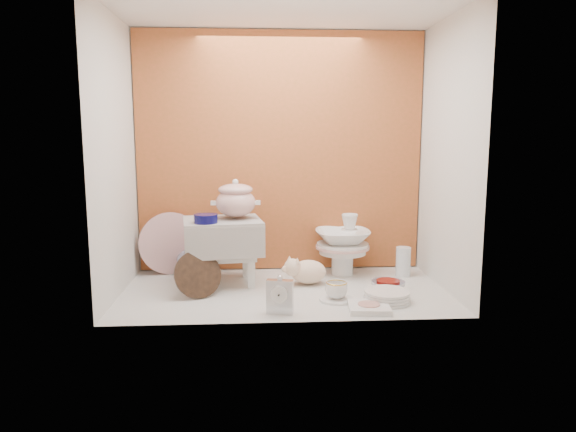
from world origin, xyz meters
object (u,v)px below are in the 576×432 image
Objects in this scene: step_stool at (223,252)px; crystal_bowl at (388,286)px; dinner_plate_stack at (387,296)px; porcelain_tower at (343,244)px; soup_tureen at (236,199)px; plush_pig at (308,271)px; blue_white_vase at (196,256)px; floral_platter at (170,243)px; gold_rim_teacup at (336,290)px; mantel_clock at (280,295)px.

crystal_bowl is at bearing -21.54° from step_stool.
dinner_plate_stack is 0.59m from porcelain_tower.
plush_pig is at bearing -10.61° from soup_tureen.
soup_tureen is 0.71× the size of porcelain_tower.
floral_platter is at bearing 166.32° from blue_white_vase.
step_stool reaches higher than dinner_plate_stack.
gold_rim_teacup is 0.30× the size of porcelain_tower.
floral_platter is 1.49× the size of plush_pig.
mantel_clock is at bearing -149.25° from gold_rim_teacup.
gold_rim_teacup reaches higher than dinner_plate_stack.
crystal_bowl is 0.45m from porcelain_tower.
plush_pig is at bearing 110.60° from gold_rim_teacup.
mantel_clock is 0.77× the size of dinner_plate_stack.
gold_rim_teacup is (0.61, -0.36, -0.13)m from step_stool.
porcelain_tower is (0.91, -0.05, 0.07)m from blue_white_vase.
dinner_plate_stack is at bearing -7.10° from gold_rim_teacup.
floral_platter is at bearing 160.01° from crystal_bowl.
crystal_bowl is (0.31, 0.14, -0.03)m from gold_rim_teacup.
plush_pig is at bearing -20.78° from blue_white_vase.
crystal_bowl is (1.26, -0.46, -0.16)m from floral_platter.
porcelain_tower is (0.12, 0.52, 0.13)m from gold_rim_teacup.
floral_platter is 0.18m from blue_white_vase.
soup_tureen is at bearing -168.73° from porcelain_tower.
soup_tureen is at bearing -27.49° from floral_platter.
mantel_clock is at bearing -152.12° from crystal_bowl.
crystal_bowl is at bearing 24.90° from gold_rim_teacup.
plush_pig is (0.84, -0.30, -0.12)m from floral_platter.
floral_platter is at bearing 141.84° from mantel_clock.
dinner_plate_stack is (0.26, -0.03, -0.03)m from gold_rim_teacup.
step_stool is 0.96m from crystal_bowl.
floral_platter is at bearing 152.51° from soup_tureen.
step_stool reaches higher than plush_pig.
soup_tureen is 0.73m from porcelain_tower.
mantel_clock is (0.49, -0.75, -0.03)m from blue_white_vase.
gold_rim_teacup is (0.95, -0.60, -0.14)m from floral_platter.
soup_tureen reaches higher than step_stool.
soup_tureen is at bearing -34.60° from blue_white_vase.
blue_white_vase is 0.63× the size of porcelain_tower.
soup_tureen reaches higher than crystal_bowl.
porcelain_tower is at bearing 71.30° from mantel_clock.
step_stool is at bearing -48.66° from blue_white_vase.
step_stool is 0.97m from dinner_plate_stack.
mantel_clock is 0.53m from plush_pig.
floral_platter reaches higher than step_stool.
plush_pig is 0.51m from dinner_plate_stack.
mantel_clock is 1.01× the size of crystal_bowl.
plush_pig reaches higher than dinner_plate_stack.
dinner_plate_stack is (0.38, -0.34, -0.05)m from plush_pig.
mantel_clock reaches higher than crystal_bowl.
blue_white_vase is 0.93× the size of plush_pig.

